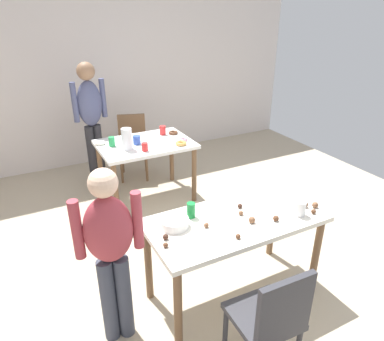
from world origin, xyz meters
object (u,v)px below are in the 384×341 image
at_px(dining_table_near, 235,229).
at_px(mixing_bowl, 174,223).
at_px(person_adult_far, 91,113).
at_px(pitcher_far, 127,139).
at_px(chair_near_table, 271,317).
at_px(soda_can, 191,210).
at_px(dining_table_far, 145,151).
at_px(person_girl_near, 110,246).
at_px(chair_far_table, 133,142).

xyz_separation_m(dining_table_near, mixing_bowl, (-0.47, 0.12, 0.13)).
relative_size(dining_table_near, mixing_bowl, 6.45).
height_order(person_adult_far, pitcher_far, person_adult_far).
distance_m(chair_near_table, soda_can, 0.95).
xyz_separation_m(dining_table_far, person_adult_far, (-0.45, 0.73, 0.34)).
bearing_deg(person_adult_far, chair_near_table, -85.25).
height_order(dining_table_far, chair_near_table, chair_near_table).
xyz_separation_m(chair_near_table, person_girl_near, (-0.77, 0.74, 0.31)).
relative_size(chair_near_table, person_girl_near, 0.64).
bearing_deg(person_adult_far, dining_table_far, -58.43).
xyz_separation_m(chair_far_table, soda_can, (-0.35, -2.46, 0.31)).
relative_size(chair_far_table, soda_can, 7.13).
xyz_separation_m(person_adult_far, mixing_bowl, (0.01, -2.50, -0.20)).
height_order(soda_can, pitcher_far, pitcher_far).
distance_m(dining_table_near, chair_near_table, 0.76).
height_order(dining_table_near, dining_table_far, same).
relative_size(person_adult_far, soda_can, 13.33).
xyz_separation_m(chair_near_table, mixing_bowl, (-0.27, 0.83, 0.29)).
bearing_deg(person_girl_near, dining_table_near, -1.51).
distance_m(dining_table_near, dining_table_far, 1.89).
distance_m(mixing_bowl, soda_can, 0.18).
distance_m(chair_far_table, person_girl_near, 2.82).
distance_m(dining_table_near, soda_can, 0.38).
relative_size(dining_table_near, soda_can, 11.36).
bearing_deg(person_adult_far, dining_table_near, -79.66).
bearing_deg(soda_can, person_girl_near, -167.48).
height_order(chair_far_table, pitcher_far, pitcher_far).
relative_size(person_girl_near, pitcher_far, 5.56).
bearing_deg(chair_far_table, mixing_bowl, -101.62).
bearing_deg(dining_table_far, dining_table_near, -89.09).
height_order(dining_table_near, soda_can, soda_can).
distance_m(dining_table_near, chair_far_table, 2.64).
height_order(person_girl_near, pitcher_far, person_girl_near).
bearing_deg(mixing_bowl, person_girl_near, -169.95).
bearing_deg(person_adult_far, pitcher_far, -76.58).
height_order(chair_near_table, soda_can, soda_can).
height_order(mixing_bowl, soda_can, soda_can).
bearing_deg(person_girl_near, chair_far_table, 68.56).
bearing_deg(person_girl_near, dining_table_far, 63.19).
distance_m(person_girl_near, person_adult_far, 2.65).
bearing_deg(chair_near_table, pitcher_far, 91.80).
bearing_deg(chair_near_table, chair_far_table, 85.69).
bearing_deg(chair_near_table, mixing_bowl, 107.72).
xyz_separation_m(chair_near_table, chair_far_table, (0.25, 3.35, 0.00)).
distance_m(chair_far_table, soda_can, 2.51).
height_order(dining_table_far, person_adult_far, person_adult_far).
bearing_deg(soda_can, person_adult_far, 94.24).
bearing_deg(person_adult_far, soda_can, -85.76).
distance_m(person_girl_near, soda_can, 0.69).
height_order(dining_table_near, chair_far_table, chair_far_table).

